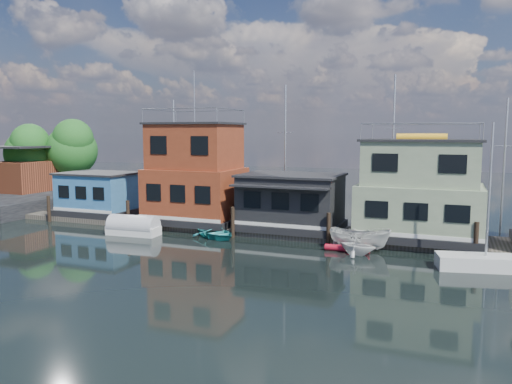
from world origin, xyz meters
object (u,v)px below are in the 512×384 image
at_px(tarp_runabout, 133,227).
at_px(motorboat, 360,239).
at_px(houseboat_blue, 99,194).
at_px(houseboat_dark, 291,202).
at_px(houseboat_red, 195,175).
at_px(red_kayak, 347,249).
at_px(dinghy_white, 357,245).
at_px(dinghy_teal, 217,233).
at_px(day_sailer, 486,262).
at_px(houseboat_green, 420,192).

relative_size(tarp_runabout, motorboat, 1.00).
height_order(houseboat_blue, houseboat_dark, houseboat_dark).
distance_m(houseboat_blue, houseboat_red, 9.69).
height_order(red_kayak, dinghy_white, dinghy_white).
bearing_deg(dinghy_teal, day_sailer, -66.71).
bearing_deg(motorboat, houseboat_green, -43.57).
bearing_deg(houseboat_blue, houseboat_red, 0.00).
xyz_separation_m(tarp_runabout, day_sailer, (23.54, -0.68, -0.13)).
bearing_deg(day_sailer, houseboat_red, 153.13).
xyz_separation_m(tarp_runabout, red_kayak, (15.66, 0.64, -0.38)).
distance_m(houseboat_green, dinghy_teal, 14.25).
bearing_deg(tarp_runabout, houseboat_blue, 142.14).
bearing_deg(houseboat_dark, dinghy_white, -39.06).
height_order(houseboat_blue, motorboat, houseboat_blue).
xyz_separation_m(houseboat_dark, day_sailer, (12.92, -5.40, -1.96)).
bearing_deg(motorboat, houseboat_red, 76.09).
xyz_separation_m(houseboat_dark, houseboat_green, (9.00, 0.02, 1.13)).
distance_m(houseboat_dark, red_kayak, 6.85).
distance_m(houseboat_dark, dinghy_white, 7.63).
xyz_separation_m(houseboat_green, red_kayak, (-3.97, -4.11, -3.34)).
bearing_deg(dinghy_teal, houseboat_green, -45.74).
relative_size(tarp_runabout, dinghy_white, 1.67).
distance_m(houseboat_blue, red_kayak, 22.99).
bearing_deg(houseboat_red, day_sailer, -14.53).
height_order(houseboat_red, motorboat, houseboat_red).
bearing_deg(houseboat_blue, motorboat, -8.48).
bearing_deg(houseboat_dark, tarp_runabout, -156.01).
xyz_separation_m(tarp_runabout, dinghy_teal, (6.20, 1.20, -0.22)).
xyz_separation_m(houseboat_red, tarp_runabout, (-2.63, -4.75, -3.52)).
xyz_separation_m(houseboat_blue, houseboat_red, (9.50, 0.00, 1.90)).
xyz_separation_m(houseboat_green, dinghy_teal, (-13.43, -3.55, -3.18)).
bearing_deg(tarp_runabout, houseboat_dark, 20.76).
bearing_deg(red_kayak, day_sailer, -10.75).
distance_m(dinghy_teal, motorboat, 10.12).
relative_size(houseboat_green, dinghy_teal, 2.35).
distance_m(tarp_runabout, dinghy_white, 16.38).
bearing_deg(day_sailer, houseboat_green, 113.50).
height_order(dinghy_white, day_sailer, day_sailer).
bearing_deg(houseboat_green, houseboat_blue, -180.00).
distance_m(houseboat_red, tarp_runabout, 6.47).
relative_size(houseboat_green, tarp_runabout, 2.12).
height_order(motorboat, day_sailer, day_sailer).
bearing_deg(tarp_runabout, red_kayak, -0.88).
xyz_separation_m(houseboat_dark, dinghy_white, (5.76, -4.67, -1.79)).
bearing_deg(red_kayak, motorboat, 43.70).
relative_size(houseboat_blue, red_kayak, 2.26).
bearing_deg(houseboat_red, dinghy_white, -18.83).
xyz_separation_m(houseboat_blue, tarp_runabout, (6.87, -4.75, -1.62)).
height_order(houseboat_green, day_sailer, day_sailer).
height_order(houseboat_blue, dinghy_teal, houseboat_blue).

